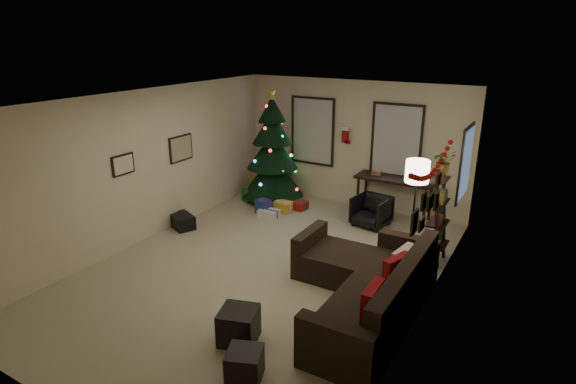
# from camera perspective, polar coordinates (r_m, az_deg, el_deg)

# --- Properties ---
(floor) EXTENTS (7.00, 7.00, 0.00)m
(floor) POSITION_cam_1_polar(r_m,az_deg,el_deg) (7.60, -2.98, -9.38)
(floor) COLOR tan
(floor) RESTS_ON ground
(ceiling) EXTENTS (7.00, 7.00, 0.00)m
(ceiling) POSITION_cam_1_polar(r_m,az_deg,el_deg) (6.76, -3.37, 11.23)
(ceiling) COLOR white
(ceiling) RESTS_ON floor
(wall_back) EXTENTS (5.00, 0.00, 5.00)m
(wall_back) POSITION_cam_1_polar(r_m,az_deg,el_deg) (10.06, 7.94, 5.78)
(wall_back) COLOR beige
(wall_back) RESTS_ON floor
(wall_front) EXTENTS (5.00, 0.00, 5.00)m
(wall_front) POSITION_cam_1_polar(r_m,az_deg,el_deg) (4.82, -27.24, -11.20)
(wall_front) COLOR beige
(wall_front) RESTS_ON floor
(wall_left) EXTENTS (0.00, 7.00, 7.00)m
(wall_left) POSITION_cam_1_polar(r_m,az_deg,el_deg) (8.65, -17.14, 2.96)
(wall_left) COLOR beige
(wall_left) RESTS_ON floor
(wall_right) EXTENTS (0.00, 7.00, 7.00)m
(wall_right) POSITION_cam_1_polar(r_m,az_deg,el_deg) (6.13, 16.77, -3.46)
(wall_right) COLOR beige
(wall_right) RESTS_ON floor
(window_back_left) EXTENTS (1.05, 0.06, 1.50)m
(window_back_left) POSITION_cam_1_polar(r_m,az_deg,el_deg) (10.38, 3.05, 7.46)
(window_back_left) COLOR #728CB2
(window_back_left) RESTS_ON wall_back
(window_back_right) EXTENTS (1.05, 0.06, 1.50)m
(window_back_right) POSITION_cam_1_polar(r_m,az_deg,el_deg) (9.68, 13.14, 6.16)
(window_back_right) COLOR #728CB2
(window_back_right) RESTS_ON wall_back
(window_right_wall) EXTENTS (0.06, 0.90, 1.30)m
(window_right_wall) POSITION_cam_1_polar(r_m,az_deg,el_deg) (8.48, 20.98, 3.29)
(window_right_wall) COLOR #728CB2
(window_right_wall) RESTS_ON wall_right
(christmas_tree) EXTENTS (1.37, 1.37, 2.54)m
(christmas_tree) POSITION_cam_1_polar(r_m,az_deg,el_deg) (10.32, -1.91, 4.58)
(christmas_tree) COLOR black
(christmas_tree) RESTS_ON floor
(presents) EXTENTS (1.50, 1.00, 0.30)m
(presents) POSITION_cam_1_polar(r_m,az_deg,el_deg) (9.96, -2.05, -1.61)
(presents) COLOR gold
(presents) RESTS_ON floor
(sofa) EXTENTS (1.96, 2.84, 0.89)m
(sofa) POSITION_cam_1_polar(r_m,az_deg,el_deg) (6.60, 9.75, -11.48)
(sofa) COLOR black
(sofa) RESTS_ON floor
(pillow_red_a) EXTENTS (0.14, 0.48, 0.48)m
(pillow_red_a) POSITION_cam_1_polar(r_m,az_deg,el_deg) (5.59, 10.29, -13.38)
(pillow_red_a) COLOR maroon
(pillow_red_a) RESTS_ON sofa
(pillow_red_b) EXTENTS (0.27, 0.47, 0.46)m
(pillow_red_b) POSITION_cam_1_polar(r_m,az_deg,el_deg) (6.31, 13.12, -9.58)
(pillow_red_b) COLOR maroon
(pillow_red_b) RESTS_ON sofa
(pillow_cream) EXTENTS (0.21, 0.48, 0.47)m
(pillow_cream) POSITION_cam_1_polar(r_m,az_deg,el_deg) (6.56, 13.90, -8.59)
(pillow_cream) COLOR beige
(pillow_cream) RESTS_ON sofa
(ottoman_near) EXTENTS (0.56, 0.56, 0.42)m
(ottoman_near) POSITION_cam_1_polar(r_m,az_deg,el_deg) (5.95, -6.04, -15.92)
(ottoman_near) COLOR black
(ottoman_near) RESTS_ON floor
(ottoman_far) EXTENTS (0.48, 0.48, 0.35)m
(ottoman_far) POSITION_cam_1_polar(r_m,az_deg,el_deg) (5.42, -5.33, -20.29)
(ottoman_far) COLOR black
(ottoman_far) RESTS_ON floor
(desk) EXTENTS (1.56, 0.56, 0.84)m
(desk) POSITION_cam_1_polar(r_m,az_deg,el_deg) (9.62, 12.92, 1.13)
(desk) COLOR black
(desk) RESTS_ON floor
(desk_chair) EXTENTS (0.67, 0.64, 0.61)m
(desk_chair) POSITION_cam_1_polar(r_m,az_deg,el_deg) (9.24, 10.16, -2.30)
(desk_chair) COLOR black
(desk_chair) RESTS_ON floor
(bookshelf) EXTENTS (0.30, 0.49, 1.65)m
(bookshelf) POSITION_cam_1_polar(r_m,az_deg,el_deg) (7.88, 18.00, -2.90)
(bookshelf) COLOR black
(bookshelf) RESTS_ON floor
(potted_plant) EXTENTS (0.56, 0.53, 0.48)m
(potted_plant) POSITION_cam_1_polar(r_m,az_deg,el_deg) (7.48, 18.58, 4.03)
(potted_plant) COLOR #4C4C4C
(potted_plant) RESTS_ON bookshelf
(floor_lamp) EXTENTS (0.37, 0.37, 1.75)m
(floor_lamp) POSITION_cam_1_polar(r_m,az_deg,el_deg) (7.51, 15.47, 1.62)
(floor_lamp) COLOR black
(floor_lamp) RESTS_ON floor
(art_map) EXTENTS (0.04, 0.60, 0.50)m
(art_map) POSITION_cam_1_polar(r_m,az_deg,el_deg) (9.22, -12.98, 5.23)
(art_map) COLOR black
(art_map) RESTS_ON wall_left
(art_abstract) EXTENTS (0.04, 0.45, 0.35)m
(art_abstract) POSITION_cam_1_polar(r_m,az_deg,el_deg) (8.30, -19.53, 3.18)
(art_abstract) COLOR black
(art_abstract) RESTS_ON wall_left
(gallery) EXTENTS (0.03, 1.25, 0.54)m
(gallery) POSITION_cam_1_polar(r_m,az_deg,el_deg) (5.99, 16.61, -1.69)
(gallery) COLOR black
(gallery) RESTS_ON wall_right
(garland) EXTENTS (0.08, 1.90, 0.30)m
(garland) POSITION_cam_1_polar(r_m,az_deg,el_deg) (6.06, 17.28, 3.21)
(garland) COLOR #A5140C
(garland) RESTS_ON wall_right
(stocking_left) EXTENTS (0.20, 0.05, 0.36)m
(stocking_left) POSITION_cam_1_polar(r_m,az_deg,el_deg) (9.99, 7.05, 6.98)
(stocking_left) COLOR #990F0C
(stocking_left) RESTS_ON wall_back
(stocking_right) EXTENTS (0.20, 0.05, 0.36)m
(stocking_right) POSITION_cam_1_polar(r_m,az_deg,el_deg) (10.02, 9.10, 6.26)
(stocking_right) COLOR #990F0C
(stocking_right) RESTS_ON wall_back
(storage_bin) EXTENTS (0.63, 0.54, 0.26)m
(storage_bin) POSITION_cam_1_polar(r_m,az_deg,el_deg) (9.30, -12.84, -3.51)
(storage_bin) COLOR black
(storage_bin) RESTS_ON floor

